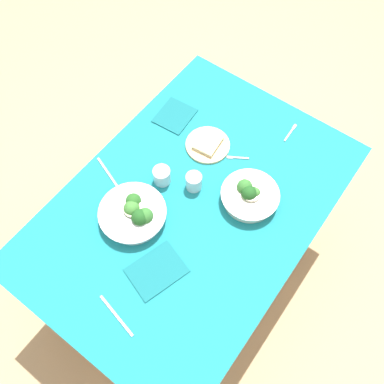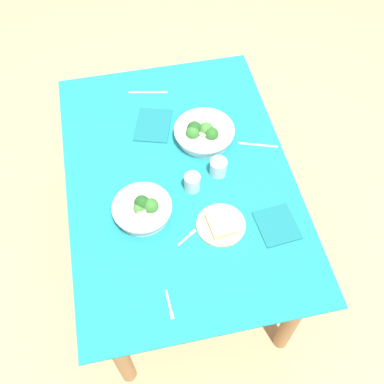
% 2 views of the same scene
% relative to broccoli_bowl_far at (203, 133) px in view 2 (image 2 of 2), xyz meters
% --- Properties ---
extents(ground_plane, '(6.00, 6.00, 0.00)m').
position_rel_broccoli_bowl_far_xyz_m(ground_plane, '(0.19, -0.15, -0.74)').
color(ground_plane, tan).
extents(dining_table, '(1.41, 0.97, 0.70)m').
position_rel_broccoli_bowl_far_xyz_m(dining_table, '(0.19, -0.15, -0.14)').
color(dining_table, '#197A84').
rests_on(dining_table, ground_plane).
extents(broccoli_bowl_far, '(0.27, 0.27, 0.10)m').
position_rel_broccoli_bowl_far_xyz_m(broccoli_bowl_far, '(0.00, 0.00, 0.00)').
color(broccoli_bowl_far, white).
rests_on(broccoli_bowl_far, dining_table).
extents(broccoli_bowl_near, '(0.24, 0.24, 0.10)m').
position_rel_broccoli_bowl_far_xyz_m(broccoli_bowl_near, '(0.34, -0.33, -0.00)').
color(broccoli_bowl_near, silver).
rests_on(broccoli_bowl_near, dining_table).
extents(bread_side_plate, '(0.20, 0.20, 0.03)m').
position_rel_broccoli_bowl_far_xyz_m(bread_side_plate, '(0.46, -0.03, -0.03)').
color(bread_side_plate, '#D6B27A').
rests_on(bread_side_plate, dining_table).
extents(water_glass_center, '(0.07, 0.07, 0.08)m').
position_rel_broccoli_bowl_far_xyz_m(water_glass_center, '(0.20, 0.02, 0.00)').
color(water_glass_center, silver).
rests_on(water_glass_center, dining_table).
extents(water_glass_side, '(0.07, 0.07, 0.08)m').
position_rel_broccoli_bowl_far_xyz_m(water_glass_side, '(0.26, -0.11, 0.00)').
color(water_glass_side, silver).
rests_on(water_glass_side, dining_table).
extents(fork_by_far_bowl, '(0.11, 0.02, 0.00)m').
position_rel_broccoli_bowl_far_xyz_m(fork_by_far_bowl, '(0.75, -0.29, -0.03)').
color(fork_by_far_bowl, '#B7B7BC').
rests_on(fork_by_far_bowl, dining_table).
extents(fork_by_near_bowl, '(0.06, 0.09, 0.00)m').
position_rel_broccoli_bowl_far_xyz_m(fork_by_near_bowl, '(0.49, -0.17, -0.03)').
color(fork_by_near_bowl, '#B7B7BC').
rests_on(fork_by_near_bowl, dining_table).
extents(table_knife_left, '(0.05, 0.19, 0.00)m').
position_rel_broccoli_bowl_far_xyz_m(table_knife_left, '(-0.34, -0.20, -0.03)').
color(table_knife_left, '#B7B7BC').
rests_on(table_knife_left, dining_table).
extents(table_knife_right, '(0.07, 0.17, 0.00)m').
position_rel_broccoli_bowl_far_xyz_m(table_knife_right, '(0.09, 0.23, -0.03)').
color(table_knife_right, '#B7B7BC').
rests_on(table_knife_right, dining_table).
extents(napkin_folded_upper, '(0.24, 0.21, 0.01)m').
position_rel_broccoli_bowl_far_xyz_m(napkin_folded_upper, '(-0.12, -0.21, -0.03)').
color(napkin_folded_upper, '#156870').
rests_on(napkin_folded_upper, dining_table).
extents(napkin_folded_lower, '(0.18, 0.17, 0.01)m').
position_rel_broccoli_bowl_far_xyz_m(napkin_folded_lower, '(0.51, 0.19, -0.03)').
color(napkin_folded_lower, '#156870').
rests_on(napkin_folded_lower, dining_table).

